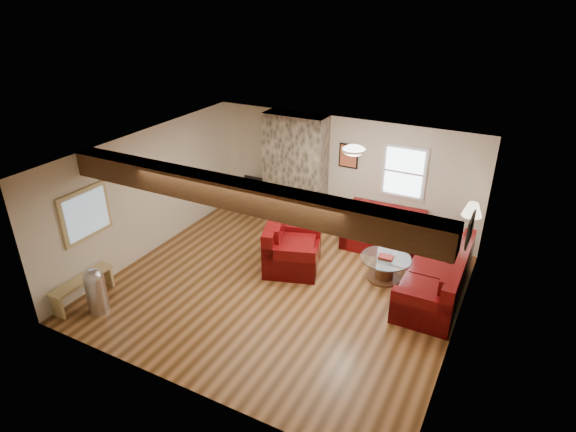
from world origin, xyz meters
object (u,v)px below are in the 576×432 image
at_px(sofa_three, 435,273).
at_px(television, 260,185).
at_px(floor_lamp, 472,213).
at_px(coffee_table, 385,268).
at_px(loveseat, 383,230).
at_px(armchair_red, 293,246).
at_px(tv_cabinet, 261,203).

bearing_deg(sofa_three, television, -109.34).
xyz_separation_m(television, floor_lamp, (4.72, -0.41, 0.50)).
xyz_separation_m(coffee_table, television, (-3.49, 1.41, 0.48)).
distance_m(television, floor_lamp, 4.76).
bearing_deg(loveseat, floor_lamp, -5.87).
bearing_deg(armchair_red, loveseat, -59.04).
bearing_deg(tv_cabinet, television, 0.00).
relative_size(television, floor_lamp, 0.54).
height_order(sofa_three, coffee_table, sofa_three).
height_order(armchair_red, floor_lamp, floor_lamp).
height_order(loveseat, coffee_table, loveseat).
relative_size(armchair_red, television, 1.50).
height_order(tv_cabinet, floor_lamp, floor_lamp).
xyz_separation_m(sofa_three, tv_cabinet, (-4.40, 1.51, -0.19)).
height_order(television, floor_lamp, floor_lamp).
bearing_deg(coffee_table, floor_lamp, 39.24).
relative_size(armchair_red, floor_lamp, 0.80).
distance_m(tv_cabinet, floor_lamp, 4.83).
distance_m(coffee_table, television, 3.80).
bearing_deg(loveseat, television, 172.44).
xyz_separation_m(tv_cabinet, television, (0.00, 0.00, 0.46)).
height_order(sofa_three, armchair_red, armchair_red).
xyz_separation_m(sofa_three, loveseat, (-1.31, 1.21, -0.02)).
bearing_deg(sofa_three, tv_cabinet, -109.34).
relative_size(armchair_red, coffee_table, 1.22).
height_order(coffee_table, floor_lamp, floor_lamp).
bearing_deg(floor_lamp, sofa_three, -106.27).
bearing_deg(sofa_three, loveseat, -133.00).
xyz_separation_m(armchair_red, television, (-1.78, 1.83, 0.25)).
distance_m(loveseat, television, 3.11).
xyz_separation_m(sofa_three, armchair_red, (-2.62, -0.32, 0.02)).
bearing_deg(tv_cabinet, floor_lamp, -4.97).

